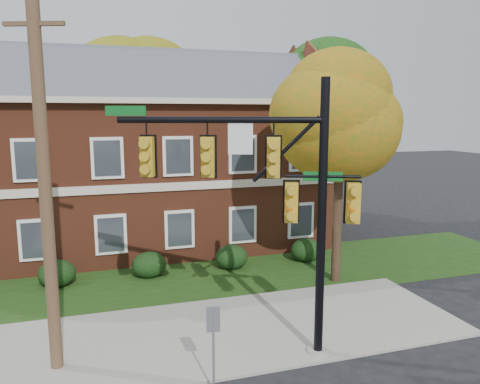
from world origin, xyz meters
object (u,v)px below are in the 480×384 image
object	(u,v)px
hedge_right	(232,257)
apartment_building	(134,147)
hedge_far_right	(306,250)
hedge_left	(57,273)
tree_far_rear	(142,79)
traffic_signal	(271,188)
tree_right_rear	(331,87)
tree_near_right	(348,111)
hedge_center	(149,265)
sign_post	(213,335)
utility_pole	(45,190)

from	to	relation	value
hedge_right	apartment_building	bearing A→B (deg)	123.67
apartment_building	hedge_far_right	xyz separation A→B (m)	(7.00, -5.25, -4.46)
apartment_building	hedge_left	distance (m)	7.73
tree_far_rear	hedge_right	bearing A→B (deg)	-80.64
hedge_right	hedge_far_right	bearing A→B (deg)	0.00
hedge_left	traffic_signal	xyz separation A→B (m)	(5.93, -7.25, 4.11)
hedge_right	tree_right_rear	world-z (taller)	tree_right_rear
tree_near_right	tree_far_rear	xyz separation A→B (m)	(-5.88, 15.93, 2.17)
traffic_signal	hedge_center	bearing A→B (deg)	129.82
hedge_left	hedge_far_right	size ratio (longest dim) A/B	1.00
hedge_right	tree_right_rear	size ratio (longest dim) A/B	0.13
tree_right_rear	sign_post	bearing A→B (deg)	-126.23
hedge_right	sign_post	size ratio (longest dim) A/B	0.64
hedge_left	hedge_right	world-z (taller)	same
tree_right_rear	traffic_signal	size ratio (longest dim) A/B	1.42
hedge_center	tree_far_rear	size ratio (longest dim) A/B	0.12
tree_near_right	tree_right_rear	xyz separation A→B (m)	(4.09, 8.95, 1.45)
apartment_building	hedge_far_right	size ratio (longest dim) A/B	13.43
utility_pole	apartment_building	bearing A→B (deg)	95.52
traffic_signal	sign_post	world-z (taller)	traffic_signal
tree_right_rear	sign_post	world-z (taller)	tree_right_rear
hedge_center	traffic_signal	xyz separation A→B (m)	(2.43, -7.25, 4.11)
utility_pole	hedge_center	bearing A→B (deg)	84.42
apartment_building	tree_right_rear	world-z (taller)	tree_right_rear
hedge_center	traffic_signal	world-z (taller)	traffic_signal
apartment_building	tree_near_right	distance (m)	10.97
utility_pole	hedge_far_right	bearing A→B (deg)	52.65
apartment_building	sign_post	size ratio (longest dim) A/B	8.57
apartment_building	tree_near_right	size ratio (longest dim) A/B	2.19
hedge_left	hedge_center	distance (m)	3.50
hedge_center	hedge_far_right	size ratio (longest dim) A/B	1.00
hedge_right	hedge_center	bearing A→B (deg)	180.00
hedge_far_right	tree_near_right	world-z (taller)	tree_near_right
hedge_left	tree_near_right	bearing A→B (deg)	-14.81
hedge_center	tree_near_right	world-z (taller)	tree_near_right
apartment_building	hedge_left	world-z (taller)	apartment_building
hedge_left	tree_near_right	xyz separation A→B (m)	(10.72, -2.83, 6.14)
hedge_left	apartment_building	bearing A→B (deg)	56.33
sign_post	apartment_building	bearing A→B (deg)	101.18
tree_near_right	utility_pole	xyz separation A→B (m)	(-10.34, -3.51, -1.93)
hedge_right	tree_right_rear	xyz separation A→B (m)	(7.81, 6.11, 7.60)
tree_right_rear	traffic_signal	bearing A→B (deg)	-123.61
apartment_building	hedge_center	distance (m)	6.89
tree_near_right	hedge_left	bearing A→B (deg)	165.19
hedge_far_right	utility_pole	world-z (taller)	utility_pole
tree_near_right	utility_pole	world-z (taller)	utility_pole
apartment_building	tree_far_rear	distance (m)	8.84
sign_post	hedge_far_right	bearing A→B (deg)	62.19
hedge_left	hedge_far_right	bearing A→B (deg)	0.00
hedge_far_right	traffic_signal	xyz separation A→B (m)	(-4.57, -7.25, 4.11)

